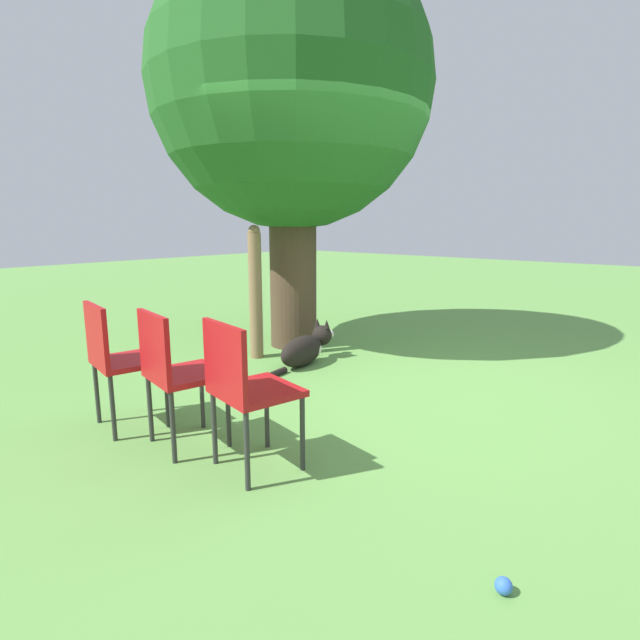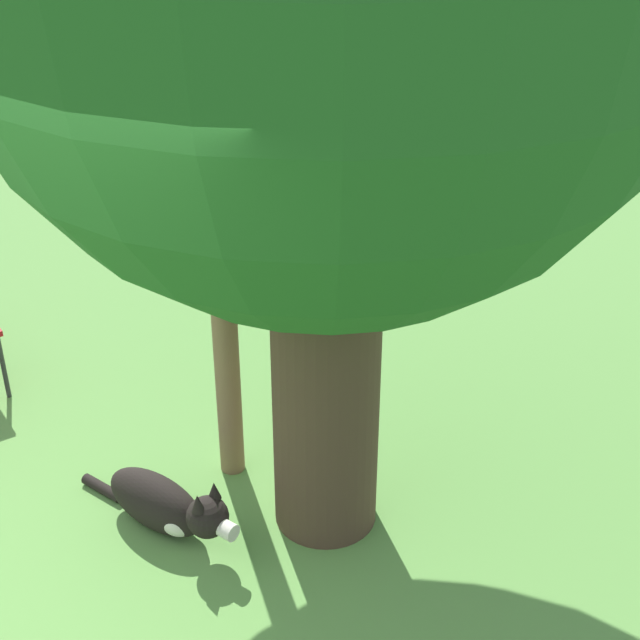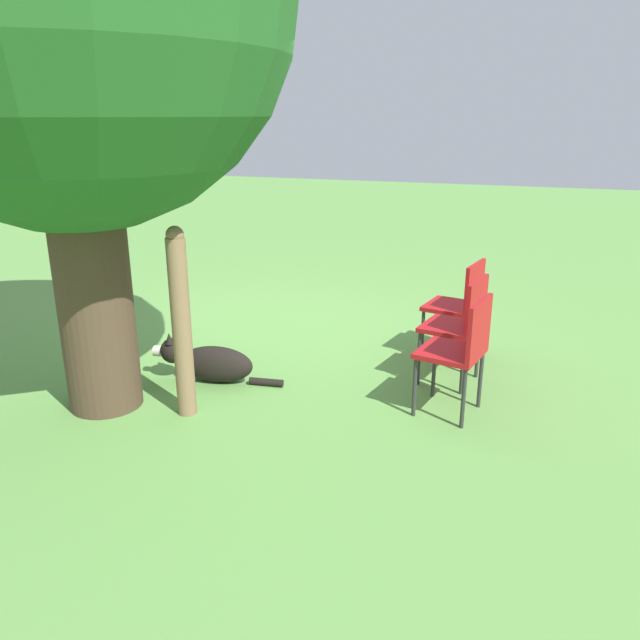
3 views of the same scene
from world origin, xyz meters
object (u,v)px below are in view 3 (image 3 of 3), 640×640
(red_chair_1, at_px, (461,321))
(red_chair_2, at_px, (461,346))
(tennis_ball, at_px, (475,308))
(red_chair_0, at_px, (460,301))
(fence_post, at_px, (181,323))
(dog, at_px, (207,362))

(red_chair_1, xyz_separation_m, red_chair_2, (-0.08, 0.56, 0.00))
(tennis_ball, bearing_deg, red_chair_0, 89.75)
(red_chair_2, bearing_deg, fence_post, 30.68)
(red_chair_0, distance_m, red_chair_2, 1.13)
(dog, height_order, fence_post, fence_post)
(fence_post, distance_m, tennis_ball, 3.73)
(red_chair_0, bearing_deg, red_chair_1, 109.32)
(dog, xyz_separation_m, tennis_ball, (-1.85, -2.69, -0.13))
(red_chair_0, height_order, red_chair_1, same)
(red_chair_1, xyz_separation_m, tennis_ball, (0.07, -2.05, -0.49))
(dog, height_order, tennis_ball, dog)
(dog, relative_size, red_chair_2, 1.24)
(fence_post, bearing_deg, dog, -75.23)
(dog, xyz_separation_m, red_chair_1, (-1.92, -0.64, 0.36))
(dog, distance_m, fence_post, 0.79)
(fence_post, xyz_separation_m, red_chair_1, (-1.77, -1.21, -0.17))
(red_chair_2, xyz_separation_m, tennis_ball, (0.15, -2.61, -0.49))
(red_chair_0, bearing_deg, red_chair_2, 109.32)
(red_chair_0, relative_size, red_chair_2, 1.00)
(fence_post, height_order, red_chair_1, fence_post)
(tennis_ball, bearing_deg, red_chair_1, 91.99)
(dog, bearing_deg, red_chair_0, -154.43)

